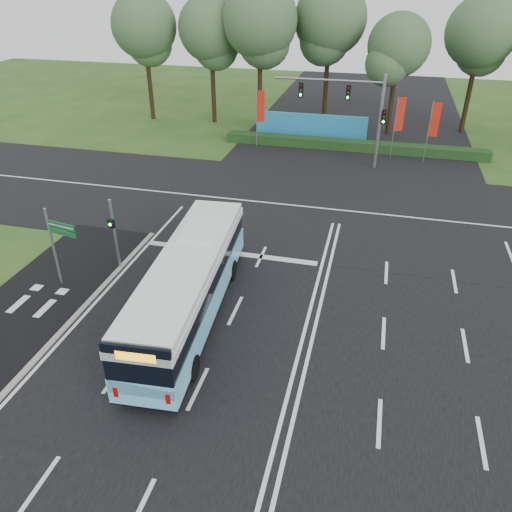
# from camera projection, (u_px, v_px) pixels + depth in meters

# --- Properties ---
(ground) EXTENTS (120.00, 120.00, 0.00)m
(ground) POSITION_uv_depth(u_px,v_px,m) (307.00, 322.00, 22.03)
(ground) COLOR #294C19
(ground) RESTS_ON ground
(road_main) EXTENTS (20.00, 120.00, 0.04)m
(road_main) POSITION_uv_depth(u_px,v_px,m) (307.00, 322.00, 22.02)
(road_main) COLOR black
(road_main) RESTS_ON ground
(road_cross) EXTENTS (120.00, 14.00, 0.05)m
(road_cross) POSITION_uv_depth(u_px,v_px,m) (336.00, 210.00, 32.07)
(road_cross) COLOR black
(road_cross) RESTS_ON ground
(bike_path) EXTENTS (5.00, 18.00, 0.06)m
(bike_path) POSITION_uv_depth(u_px,v_px,m) (18.00, 320.00, 22.13)
(bike_path) COLOR black
(bike_path) RESTS_ON ground
(kerb_strip) EXTENTS (0.25, 18.00, 0.12)m
(kerb_strip) POSITION_uv_depth(u_px,v_px,m) (66.00, 327.00, 21.61)
(kerb_strip) COLOR gray
(kerb_strip) RESTS_ON ground
(city_bus) EXTENTS (3.35, 11.93, 3.38)m
(city_bus) POSITION_uv_depth(u_px,v_px,m) (189.00, 285.00, 21.52)
(city_bus) COLOR #67C7F0
(city_bus) RESTS_ON ground
(pedestrian_signal) EXTENTS (0.36, 0.43, 3.85)m
(pedestrian_signal) POSITION_uv_depth(u_px,v_px,m) (114.00, 232.00, 24.92)
(pedestrian_signal) COLOR gray
(pedestrian_signal) RESTS_ON ground
(street_sign) EXTENTS (1.59, 0.36, 4.13)m
(street_sign) POSITION_uv_depth(u_px,v_px,m) (57.00, 240.00, 23.18)
(street_sign) COLOR gray
(street_sign) RESTS_ON ground
(banner_flag_left) EXTENTS (0.71, 0.15, 4.84)m
(banner_flag_left) POSITION_uv_depth(u_px,v_px,m) (260.00, 110.00, 41.85)
(banner_flag_left) COLOR gray
(banner_flag_left) RESTS_ON ground
(banner_flag_mid) EXTENTS (0.69, 0.31, 4.92)m
(banner_flag_mid) POSITION_uv_depth(u_px,v_px,m) (398.00, 118.00, 39.38)
(banner_flag_mid) COLOR gray
(banner_flag_mid) RESTS_ON ground
(banner_flag_right) EXTENTS (0.72, 0.08, 4.89)m
(banner_flag_right) POSITION_uv_depth(u_px,v_px,m) (433.00, 124.00, 38.15)
(banner_flag_right) COLOR gray
(banner_flag_right) RESTS_ON ground
(traffic_light_gantry) EXTENTS (8.41, 0.28, 7.00)m
(traffic_light_gantry) POSITION_uv_depth(u_px,v_px,m) (357.00, 106.00, 36.81)
(traffic_light_gantry) COLOR gray
(traffic_light_gantry) RESTS_ON ground
(hedge) EXTENTS (22.00, 1.20, 0.80)m
(hedge) POSITION_uv_depth(u_px,v_px,m) (353.00, 146.00, 42.35)
(hedge) COLOR #133414
(hedge) RESTS_ON ground
(blue_hoarding) EXTENTS (10.00, 0.30, 2.20)m
(blue_hoarding) POSITION_uv_depth(u_px,v_px,m) (311.00, 126.00, 44.93)
(blue_hoarding) COLOR teal
(blue_hoarding) RESTS_ON ground
(eucalyptus_row) EXTENTS (41.60, 9.98, 12.81)m
(eucalyptus_row) POSITION_uv_depth(u_px,v_px,m) (316.00, 29.00, 44.33)
(eucalyptus_row) COLOR black
(eucalyptus_row) RESTS_ON ground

